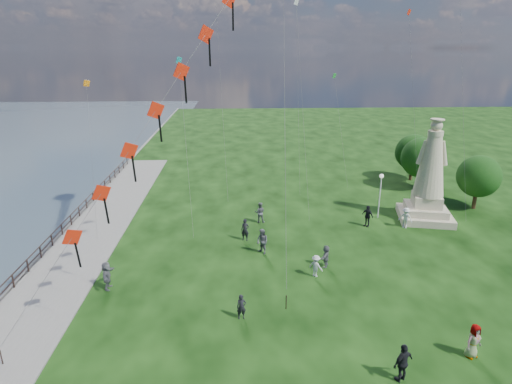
{
  "coord_description": "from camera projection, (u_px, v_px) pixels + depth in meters",
  "views": [
    {
      "loc": [
        -2.27,
        -18.2,
        14.35
      ],
      "look_at": [
        -1.0,
        8.0,
        5.5
      ],
      "focal_mm": 30.0,
      "sensor_mm": 36.0,
      "label": 1
    }
  ],
  "objects": [
    {
      "name": "person_1",
      "position": [
        262.0,
        242.0,
        31.16
      ],
      "size": [
        1.03,
        1.08,
        1.91
      ],
      "primitive_type": "imported",
      "rotation": [
        0.0,
        0.0,
        -0.9
      ],
      "color": "#595960",
      "rests_on": "ground"
    },
    {
      "name": "person_8",
      "position": [
        406.0,
        218.0,
        35.7
      ],
      "size": [
        1.28,
        1.14,
        1.78
      ],
      "primitive_type": "imported",
      "rotation": [
        0.0,
        0.0,
        -0.61
      ],
      "color": "silver",
      "rests_on": "ground"
    },
    {
      "name": "tree_row",
      "position": [
        434.0,
        161.0,
        44.23
      ],
      "size": [
        6.93,
        13.26,
        5.57
      ],
      "color": "#382314",
      "rests_on": "ground"
    },
    {
      "name": "person_11",
      "position": [
        326.0,
        256.0,
        29.37
      ],
      "size": [
        1.16,
        1.59,
        1.58
      ],
      "primitive_type": "imported",
      "rotation": [
        0.0,
        0.0,
        4.31
      ],
      "color": "#595960",
      "rests_on": "ground"
    },
    {
      "name": "red_kite_train",
      "position": [
        154.0,
        117.0,
        22.52
      ],
      "size": [
        11.47,
        9.35,
        17.5
      ],
      "color": "black",
      "rests_on": "ground"
    },
    {
      "name": "person_2",
      "position": [
        316.0,
        266.0,
        28.09
      ],
      "size": [
        1.07,
        1.01,
        1.51
      ],
      "primitive_type": "imported",
      "rotation": [
        0.0,
        0.0,
        2.45
      ],
      "color": "silver",
      "rests_on": "ground"
    },
    {
      "name": "person_3",
      "position": [
        403.0,
        363.0,
        19.17
      ],
      "size": [
        1.27,
        1.03,
        1.92
      ],
      "primitive_type": "imported",
      "rotation": [
        0.0,
        0.0,
        3.62
      ],
      "color": "black",
      "rests_on": "ground"
    },
    {
      "name": "lamppost",
      "position": [
        381.0,
        186.0,
        37.22
      ],
      "size": [
        0.37,
        0.37,
        4.05
      ],
      "color": "silver",
      "rests_on": "ground"
    },
    {
      "name": "statue",
      "position": [
        429.0,
        183.0,
        36.75
      ],
      "size": [
        5.2,
        5.2,
        8.85
      ],
      "rotation": [
        0.0,
        0.0,
        -0.22
      ],
      "color": "tan",
      "rests_on": "ground"
    },
    {
      "name": "small_kites",
      "position": [
        293.0,
        41.0,
        38.4
      ],
      "size": [
        32.19,
        17.45,
        33.72
      ],
      "color": "teal",
      "rests_on": "ground"
    },
    {
      "name": "waterfront",
      "position": [
        51.0,
        266.0,
        29.74
      ],
      "size": [
        200.0,
        200.0,
        1.51
      ],
      "color": "#394D55",
      "rests_on": "ground"
    },
    {
      "name": "person_4",
      "position": [
        473.0,
        341.0,
        20.68
      ],
      "size": [
        1.01,
        0.83,
        1.79
      ],
      "primitive_type": "imported",
      "rotation": [
        0.0,
        0.0,
        0.39
      ],
      "color": "#595960",
      "rests_on": "ground"
    },
    {
      "name": "person_6",
      "position": [
        245.0,
        230.0,
        33.36
      ],
      "size": [
        0.72,
        0.56,
        1.75
      ],
      "primitive_type": "imported",
      "rotation": [
        0.0,
        0.0,
        -0.25
      ],
      "color": "black",
      "rests_on": "ground"
    },
    {
      "name": "person_9",
      "position": [
        367.0,
        216.0,
        36.03
      ],
      "size": [
        1.1,
        1.2,
        1.86
      ],
      "primitive_type": "imported",
      "rotation": [
        0.0,
        0.0,
        -0.93
      ],
      "color": "black",
      "rests_on": "ground"
    },
    {
      "name": "person_5",
      "position": [
        107.0,
        275.0,
        26.59
      ],
      "size": [
        0.76,
        1.72,
        1.85
      ],
      "primitive_type": "imported",
      "rotation": [
        0.0,
        0.0,
        1.58
      ],
      "color": "#595960",
      "rests_on": "ground"
    },
    {
      "name": "person_7",
      "position": [
        260.0,
        212.0,
        36.82
      ],
      "size": [
        0.93,
        0.63,
        1.82
      ],
      "primitive_type": "imported",
      "rotation": [
        0.0,
        0.0,
        3.04
      ],
      "color": "#595960",
      "rests_on": "ground"
    },
    {
      "name": "person_0",
      "position": [
        241.0,
        307.0,
        23.68
      ],
      "size": [
        0.58,
        0.43,
        1.47
      ],
      "primitive_type": "imported",
      "rotation": [
        0.0,
        0.0,
        0.14
      ],
      "color": "black",
      "rests_on": "ground"
    }
  ]
}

